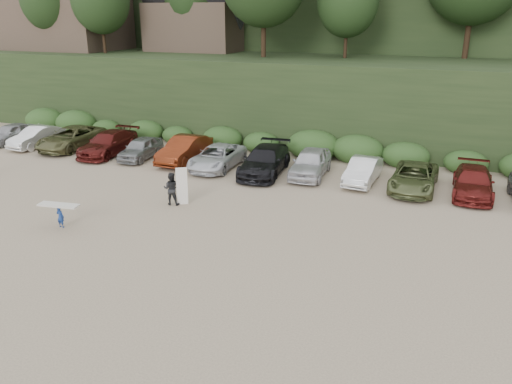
% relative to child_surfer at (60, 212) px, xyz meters
% --- Properties ---
extents(ground, '(120.00, 120.00, 0.00)m').
position_rel_child_surfer_xyz_m(ground, '(6.14, 1.30, -0.77)').
color(ground, tan).
rests_on(ground, ground).
extents(parked_cars, '(39.41, 6.19, 1.64)m').
position_rel_child_surfer_xyz_m(parked_cars, '(4.24, 11.25, -0.00)').
color(parked_cars, '#98989C').
rests_on(parked_cars, ground).
extents(child_surfer, '(1.93, 0.80, 1.13)m').
position_rel_child_surfer_xyz_m(child_surfer, '(0.00, 0.00, 0.00)').
color(child_surfer, navy).
rests_on(child_surfer, ground).
extents(adult_surfer, '(1.34, 0.82, 2.01)m').
position_rel_child_surfer_xyz_m(adult_surfer, '(3.28, 4.38, 0.10)').
color(adult_surfer, black).
rests_on(adult_surfer, ground).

